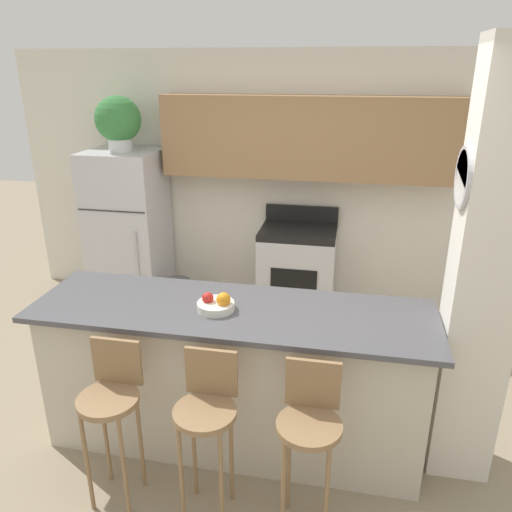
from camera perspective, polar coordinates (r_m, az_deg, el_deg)
ground_plane at (r=3.65m, az=-2.54°, el=-20.06°), size 14.00×14.00×0.00m
wall_back at (r=4.97m, az=4.47°, el=10.45°), size 5.60×0.38×2.55m
pillar_right at (r=3.06m, az=24.59°, el=-2.41°), size 0.38×0.33×2.55m
counter_bar at (r=3.34m, az=-2.68°, el=-13.56°), size 2.50×0.74×1.00m
refrigerator at (r=5.32m, az=-14.35°, el=2.93°), size 0.72×0.68×1.61m
stove_range at (r=5.02m, az=4.72°, el=-1.77°), size 0.73×0.59×1.07m
bar_stool_left at (r=2.99m, az=-16.16°, el=-15.60°), size 0.34×0.34×0.98m
bar_stool_mid at (r=2.81m, az=-5.63°, el=-17.45°), size 0.34×0.34×0.98m
bar_stool_right at (r=2.73m, az=6.14°, el=-18.82°), size 0.34×0.34×0.98m
potted_plant_on_fridge at (r=5.10m, az=-15.48°, el=14.64°), size 0.44×0.44×0.52m
fruit_bowl at (r=3.06m, az=-4.55°, el=-5.50°), size 0.23×0.23×0.12m
trash_bin at (r=5.13m, az=-8.91°, el=-4.74°), size 0.28×0.28×0.38m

